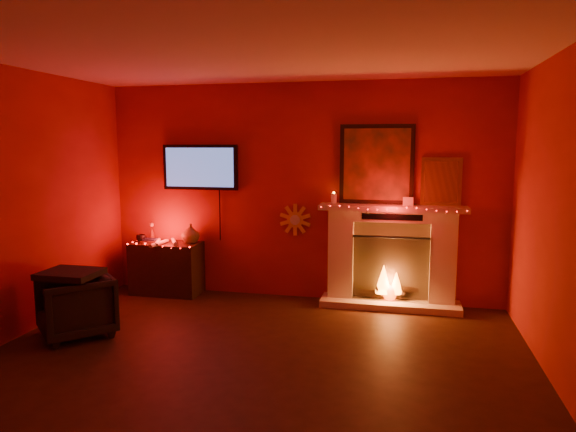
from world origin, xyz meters
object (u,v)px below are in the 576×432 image
console_table (167,266)px  armchair (75,306)px  fireplace (390,247)px  sunburst_clock (295,220)px  tv (200,167)px

console_table → armchair: size_ratio=1.33×
fireplace → sunburst_clock: bearing=175.6°
fireplace → tv: 2.61m
sunburst_clock → tv: bearing=-178.8°
sunburst_clock → armchair: bearing=-136.2°
fireplace → console_table: bearing=-177.5°
tv → sunburst_clock: 1.41m
fireplace → armchair: (-3.09, -1.73, -0.41)m
tv → armchair: size_ratio=1.79×
sunburst_clock → console_table: bearing=-172.5°
fireplace → tv: (-2.44, 0.06, 0.92)m
fireplace → console_table: (-2.85, -0.13, -0.35)m
console_table → tv: bearing=24.9°
sunburst_clock → armchair: 2.72m
fireplace → sunburst_clock: (-1.19, 0.09, 0.28)m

